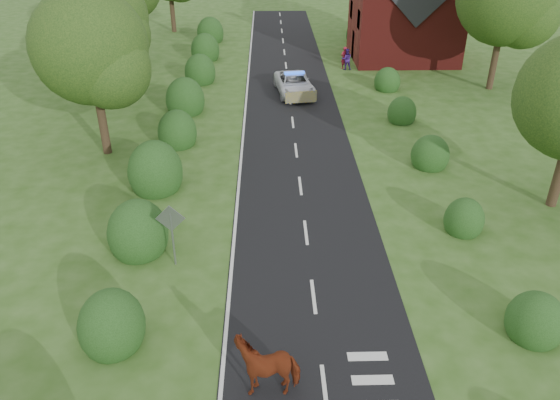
{
  "coord_description": "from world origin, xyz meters",
  "views": [
    {
      "loc": [
        -1.51,
        -14.54,
        12.2
      ],
      "look_at": [
        -1.04,
        4.44,
        1.3
      ],
      "focal_mm": 35.0,
      "sensor_mm": 36.0,
      "label": 1
    }
  ],
  "objects_px": {
    "police_van": "(294,84)",
    "road_sign": "(171,227)",
    "cow": "(268,365)",
    "pedestrian_red": "(344,58)",
    "pedestrian_purple": "(347,59)"
  },
  "relations": [
    {
      "from": "pedestrian_red",
      "to": "pedestrian_purple",
      "type": "height_order",
      "value": "pedestrian_red"
    },
    {
      "from": "pedestrian_red",
      "to": "police_van",
      "type": "bearing_deg",
      "value": 22.46
    },
    {
      "from": "police_van",
      "to": "road_sign",
      "type": "bearing_deg",
      "value": -112.72
    },
    {
      "from": "road_sign",
      "to": "cow",
      "type": "height_order",
      "value": "road_sign"
    },
    {
      "from": "pedestrian_red",
      "to": "pedestrian_purple",
      "type": "bearing_deg",
      "value": 86.57
    },
    {
      "from": "road_sign",
      "to": "cow",
      "type": "relative_size",
      "value": 1.21
    },
    {
      "from": "cow",
      "to": "pedestrian_purple",
      "type": "relative_size",
      "value": 1.3
    },
    {
      "from": "pedestrian_red",
      "to": "road_sign",
      "type": "bearing_deg",
      "value": 36.82
    },
    {
      "from": "cow",
      "to": "police_van",
      "type": "bearing_deg",
      "value": 168.89
    },
    {
      "from": "cow",
      "to": "pedestrian_red",
      "type": "distance_m",
      "value": 31.45
    },
    {
      "from": "road_sign",
      "to": "pedestrian_red",
      "type": "bearing_deg",
      "value": 69.39
    },
    {
      "from": "road_sign",
      "to": "police_van",
      "type": "bearing_deg",
      "value": 74.51
    },
    {
      "from": "pedestrian_red",
      "to": "pedestrian_purple",
      "type": "relative_size",
      "value": 1.05
    },
    {
      "from": "cow",
      "to": "road_sign",
      "type": "bearing_deg",
      "value": -155.98
    },
    {
      "from": "pedestrian_purple",
      "to": "road_sign",
      "type": "bearing_deg",
      "value": 68.63
    }
  ]
}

